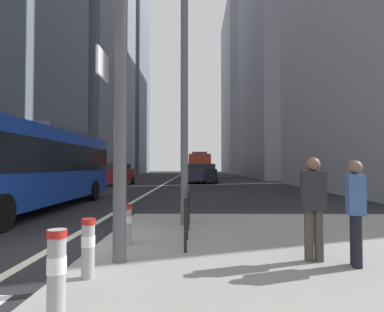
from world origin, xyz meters
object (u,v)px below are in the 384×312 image
object	(u,v)px
car_oncoming_mid	(119,174)
bollard_back	(127,222)
traffic_signal_gantry	(6,24)
bollard_right	(88,245)
car_receding_far	(207,173)
bollard_left	(57,271)
pedestrian_walking	(356,207)
car_receding_near	(195,173)
city_bus_blue_oncoming	(31,163)
city_bus_red_distant	(199,165)
city_bus_red_receding	(199,165)
street_lamp_post	(184,35)
pedestrian_waiting	(314,203)

from	to	relation	value
car_oncoming_mid	bollard_back	size ratio (longest dim) A/B	5.89
traffic_signal_gantry	bollard_right	bearing A→B (deg)	-24.88
car_receding_far	bollard_left	distance (m)	29.56
traffic_signal_gantry	pedestrian_walking	xyz separation A→B (m)	(5.69, -0.19, -3.03)
bollard_back	car_oncoming_mid	bearing A→B (deg)	103.60
traffic_signal_gantry	pedestrian_walking	bearing A→B (deg)	-1.94
bollard_left	car_receding_near	bearing A→B (deg)	87.33
city_bus_blue_oncoming	bollard_right	bearing A→B (deg)	-58.55
traffic_signal_gantry	city_bus_red_distant	bearing A→B (deg)	86.17
city_bus_red_receding	bollard_right	size ratio (longest dim) A/B	13.04
car_receding_far	bollard_back	xyz separation A→B (m)	(-2.58, -26.13, -0.40)
city_bus_blue_oncoming	street_lamp_post	size ratio (longest dim) A/B	1.52
bollard_left	city_bus_red_distant	bearing A→B (deg)	88.01
car_oncoming_mid	traffic_signal_gantry	distance (m)	24.58
city_bus_red_distant	car_receding_near	xyz separation A→B (m)	(-0.71, -30.45, -0.85)
car_oncoming_mid	pedestrian_walking	world-z (taller)	car_oncoming_mid
pedestrian_waiting	car_receding_near	bearing A→B (deg)	94.19
traffic_signal_gantry	bollard_right	world-z (taller)	traffic_signal_gantry
city_bus_red_distant	pedestrian_waiting	size ratio (longest dim) A/B	6.51
city_bus_blue_oncoming	pedestrian_walking	world-z (taller)	city_bus_blue_oncoming
street_lamp_post	city_bus_red_distant	bearing A→B (deg)	88.96
car_receding_near	pedestrian_walking	size ratio (longest dim) A/B	2.57
bollard_right	traffic_signal_gantry	bearing A→B (deg)	155.12
bollard_back	city_bus_red_distant	bearing A→B (deg)	87.91
pedestrian_waiting	pedestrian_walking	bearing A→B (deg)	-25.78
city_bus_blue_oncoming	car_oncoming_mid	distance (m)	17.11
pedestrian_walking	pedestrian_waiting	bearing A→B (deg)	154.22
pedestrian_walking	bollard_right	bearing A→B (deg)	-171.77
traffic_signal_gantry	pedestrian_waiting	bearing A→B (deg)	0.87
city_bus_red_receding	bollard_back	size ratio (longest dim) A/B	13.87
city_bus_red_receding	car_receding_far	distance (m)	9.24
bollard_right	pedestrian_waiting	bearing A→B (deg)	13.83
car_oncoming_mid	city_bus_blue_oncoming	bearing A→B (deg)	-87.85
city_bus_red_distant	traffic_signal_gantry	bearing A→B (deg)	-93.83
bollard_back	bollard_right	bearing A→B (deg)	-93.59
bollard_back	car_receding_far	bearing A→B (deg)	84.37
city_bus_red_distant	bollard_back	size ratio (longest dim) A/B	14.33
city_bus_blue_oncoming	pedestrian_waiting	distance (m)	10.78
car_receding_far	pedestrian_walking	size ratio (longest dim) A/B	2.46
car_oncoming_mid	street_lamp_post	bearing A→B (deg)	-72.28
car_receding_near	street_lamp_post	world-z (taller)	street_lamp_post
car_receding_near	car_receding_far	world-z (taller)	same
pedestrian_walking	city_bus_red_receding	bearing A→B (deg)	93.22
city_bus_red_distant	car_receding_far	bearing A→B (deg)	-89.03
city_bus_red_distant	traffic_signal_gantry	world-z (taller)	traffic_signal_gantry
city_bus_blue_oncoming	city_bus_red_receding	bearing A→B (deg)	77.18
street_lamp_post	pedestrian_walking	xyz separation A→B (m)	(2.82, -3.61, -4.22)
traffic_signal_gantry	bollard_right	size ratio (longest dim) A/B	7.26
city_bus_red_distant	street_lamp_post	bearing A→B (deg)	-91.04
street_lamp_post	bollard_left	world-z (taller)	street_lamp_post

